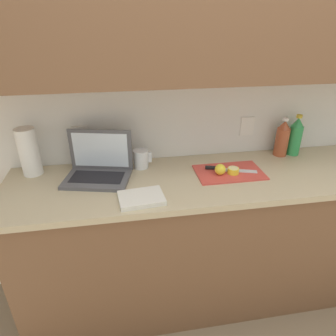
% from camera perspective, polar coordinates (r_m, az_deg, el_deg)
% --- Properties ---
extents(ground_plane, '(12.00, 12.00, 0.00)m').
position_cam_1_polar(ground_plane, '(2.33, 9.54, -21.65)').
color(ground_plane, '#847056').
rests_on(ground_plane, ground).
extents(wall_back, '(5.20, 0.38, 2.60)m').
position_cam_1_polar(wall_back, '(1.77, 11.20, 20.90)').
color(wall_back, white).
rests_on(wall_back, ground_plane).
extents(counter_unit, '(2.53, 0.59, 0.92)m').
position_cam_1_polar(counter_unit, '(2.01, 11.18, -12.53)').
color(counter_unit, brown).
rests_on(counter_unit, ground_plane).
extents(laptop, '(0.40, 0.32, 0.25)m').
position_cam_1_polar(laptop, '(1.71, -13.06, 0.22)').
color(laptop, '#515156').
rests_on(laptop, counter_unit).
extents(cutting_board, '(0.38, 0.24, 0.01)m').
position_cam_1_polar(cutting_board, '(1.77, 11.61, -0.79)').
color(cutting_board, '#D1473D').
rests_on(cutting_board, counter_unit).
extents(knife, '(0.29, 0.12, 0.02)m').
position_cam_1_polar(knife, '(1.77, 10.21, -0.12)').
color(knife, silver).
rests_on(knife, cutting_board).
extents(lemon_half_cut, '(0.07, 0.07, 0.03)m').
position_cam_1_polar(lemon_half_cut, '(1.75, 12.28, -0.44)').
color(lemon_half_cut, yellow).
rests_on(lemon_half_cut, cutting_board).
extents(lemon_whole_beside, '(0.06, 0.06, 0.06)m').
position_cam_1_polar(lemon_whole_beside, '(1.71, 9.96, -0.34)').
color(lemon_whole_beside, yellow).
rests_on(lemon_whole_beside, cutting_board).
extents(bottle_green_soda, '(0.08, 0.08, 0.26)m').
position_cam_1_polar(bottle_green_soda, '(2.09, 23.08, 5.53)').
color(bottle_green_soda, '#2D934C').
rests_on(bottle_green_soda, counter_unit).
extents(bottle_oil_tall, '(0.08, 0.08, 0.25)m').
position_cam_1_polar(bottle_oil_tall, '(2.05, 20.93, 5.28)').
color(bottle_oil_tall, '#A34C2D').
rests_on(bottle_oil_tall, counter_unit).
extents(measuring_cup, '(0.11, 0.09, 0.11)m').
position_cam_1_polar(measuring_cup, '(1.78, -5.20, 1.76)').
color(measuring_cup, silver).
rests_on(measuring_cup, counter_unit).
extents(paper_towel_roll, '(0.11, 0.11, 0.27)m').
position_cam_1_polar(paper_towel_roll, '(1.84, -24.97, 2.80)').
color(paper_towel_roll, white).
rests_on(paper_towel_roll, counter_unit).
extents(dish_towel, '(0.23, 0.18, 0.02)m').
position_cam_1_polar(dish_towel, '(1.49, -5.10, -5.70)').
color(dish_towel, silver).
rests_on(dish_towel, counter_unit).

